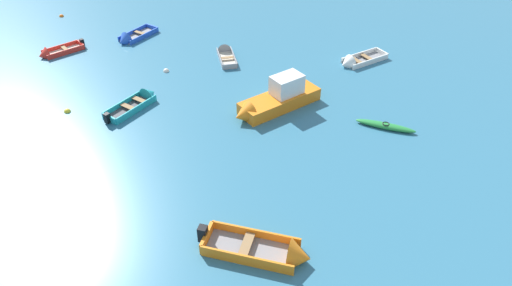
{
  "coord_description": "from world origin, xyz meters",
  "views": [
    {
      "loc": [
        -0.88,
        4.75,
        13.95
      ],
      "look_at": [
        0.0,
        22.96,
        0.15
      ],
      "focal_mm": 32.91,
      "sensor_mm": 36.0,
      "label": 1
    }
  ],
  "objects_px": {
    "rowboat_turquoise_midfield_right": "(140,100)",
    "mooring_buoy_central": "(166,71)",
    "mooring_buoy_between_boats_right": "(62,17)",
    "kayak_green_back_row_left": "(386,126)",
    "rowboat_red_outer_left": "(53,53)",
    "rowboat_grey_far_back": "(225,53)",
    "motor_launch_orange_far_right": "(275,100)",
    "rowboat_orange_cluster_inner": "(275,252)",
    "rowboat_white_distant_center": "(354,62)",
    "rowboat_blue_cluster_outer": "(130,39)",
    "mooring_buoy_near_foreground": "(67,112)"
  },
  "relations": [
    {
      "from": "mooring_buoy_between_boats_right",
      "to": "rowboat_red_outer_left",
      "type": "bearing_deg",
      "value": -78.63
    },
    {
      "from": "rowboat_blue_cluster_outer",
      "to": "mooring_buoy_near_foreground",
      "type": "bearing_deg",
      "value": -102.09
    },
    {
      "from": "rowboat_blue_cluster_outer",
      "to": "motor_launch_orange_far_right",
      "type": "bearing_deg",
      "value": -44.18
    },
    {
      "from": "motor_launch_orange_far_right",
      "to": "mooring_buoy_near_foreground",
      "type": "relative_size",
      "value": 14.33
    },
    {
      "from": "rowboat_red_outer_left",
      "to": "mooring_buoy_central",
      "type": "xyz_separation_m",
      "value": [
        7.62,
        -2.59,
        -0.16
      ]
    },
    {
      "from": "rowboat_red_outer_left",
      "to": "motor_launch_orange_far_right",
      "type": "distance_m",
      "value": 15.71
    },
    {
      "from": "kayak_green_back_row_left",
      "to": "mooring_buoy_between_boats_right",
      "type": "relative_size",
      "value": 8.89
    },
    {
      "from": "rowboat_grey_far_back",
      "to": "rowboat_white_distant_center",
      "type": "height_order",
      "value": "rowboat_white_distant_center"
    },
    {
      "from": "rowboat_orange_cluster_inner",
      "to": "rowboat_grey_far_back",
      "type": "xyz_separation_m",
      "value": [
        -1.92,
        16.73,
        -0.08
      ]
    },
    {
      "from": "rowboat_orange_cluster_inner",
      "to": "rowboat_red_outer_left",
      "type": "xyz_separation_m",
      "value": [
        -13.17,
        17.26,
        -0.07
      ]
    },
    {
      "from": "rowboat_blue_cluster_outer",
      "to": "rowboat_white_distant_center",
      "type": "bearing_deg",
      "value": -15.84
    },
    {
      "from": "rowboat_blue_cluster_outer",
      "to": "rowboat_white_distant_center",
      "type": "relative_size",
      "value": 0.92
    },
    {
      "from": "rowboat_grey_far_back",
      "to": "motor_launch_orange_far_right",
      "type": "xyz_separation_m",
      "value": [
        2.74,
        -6.6,
        0.41
      ]
    },
    {
      "from": "mooring_buoy_near_foreground",
      "to": "kayak_green_back_row_left",
      "type": "bearing_deg",
      "value": -7.94
    },
    {
      "from": "rowboat_orange_cluster_inner",
      "to": "mooring_buoy_near_foreground",
      "type": "xyz_separation_m",
      "value": [
        -10.42,
        10.35,
        -0.23
      ]
    },
    {
      "from": "rowboat_grey_far_back",
      "to": "motor_launch_orange_far_right",
      "type": "distance_m",
      "value": 7.16
    },
    {
      "from": "rowboat_red_outer_left",
      "to": "rowboat_white_distant_center",
      "type": "height_order",
      "value": "rowboat_white_distant_center"
    },
    {
      "from": "rowboat_turquoise_midfield_right",
      "to": "rowboat_orange_cluster_inner",
      "type": "bearing_deg",
      "value": -59.2
    },
    {
      "from": "rowboat_blue_cluster_outer",
      "to": "rowboat_red_outer_left",
      "type": "height_order",
      "value": "rowboat_blue_cluster_outer"
    },
    {
      "from": "kayak_green_back_row_left",
      "to": "mooring_buoy_between_boats_right",
      "type": "xyz_separation_m",
      "value": [
        -20.85,
        15.85,
        -0.14
      ]
    },
    {
      "from": "mooring_buoy_central",
      "to": "mooring_buoy_between_boats_right",
      "type": "height_order",
      "value": "mooring_buoy_central"
    },
    {
      "from": "rowboat_grey_far_back",
      "to": "mooring_buoy_between_boats_right",
      "type": "height_order",
      "value": "rowboat_grey_far_back"
    },
    {
      "from": "rowboat_turquoise_midfield_right",
      "to": "mooring_buoy_between_boats_right",
      "type": "distance_m",
      "value": 15.08
    },
    {
      "from": "rowboat_turquoise_midfield_right",
      "to": "mooring_buoy_between_boats_right",
      "type": "xyz_separation_m",
      "value": [
        -7.92,
        12.83,
        -0.17
      ]
    },
    {
      "from": "rowboat_turquoise_midfield_right",
      "to": "kayak_green_back_row_left",
      "type": "xyz_separation_m",
      "value": [
        12.93,
        -3.02,
        -0.03
      ]
    },
    {
      "from": "mooring_buoy_central",
      "to": "mooring_buoy_between_boats_right",
      "type": "bearing_deg",
      "value": 134.2
    },
    {
      "from": "kayak_green_back_row_left",
      "to": "motor_launch_orange_far_right",
      "type": "xyz_separation_m",
      "value": [
        -5.54,
        2.11,
        0.42
      ]
    },
    {
      "from": "mooring_buoy_near_foreground",
      "to": "rowboat_turquoise_midfield_right",
      "type": "bearing_deg",
      "value": 10.03
    },
    {
      "from": "rowboat_orange_cluster_inner",
      "to": "rowboat_red_outer_left",
      "type": "distance_m",
      "value": 21.71
    },
    {
      "from": "motor_launch_orange_far_right",
      "to": "rowboat_red_outer_left",
      "type": "bearing_deg",
      "value": 152.98
    },
    {
      "from": "mooring_buoy_central",
      "to": "kayak_green_back_row_left",
      "type": "bearing_deg",
      "value": -29.18
    },
    {
      "from": "rowboat_white_distant_center",
      "to": "motor_launch_orange_far_right",
      "type": "xyz_separation_m",
      "value": [
        -5.41,
        -4.89,
        0.41
      ]
    },
    {
      "from": "rowboat_blue_cluster_outer",
      "to": "mooring_buoy_near_foreground",
      "type": "distance_m",
      "value": 9.06
    },
    {
      "from": "mooring_buoy_central",
      "to": "motor_launch_orange_far_right",
      "type": "bearing_deg",
      "value": -35.46
    },
    {
      "from": "rowboat_grey_far_back",
      "to": "mooring_buoy_near_foreground",
      "type": "relative_size",
      "value": 8.36
    },
    {
      "from": "rowboat_orange_cluster_inner",
      "to": "mooring_buoy_between_boats_right",
      "type": "height_order",
      "value": "rowboat_orange_cluster_inner"
    },
    {
      "from": "motor_launch_orange_far_right",
      "to": "kayak_green_back_row_left",
      "type": "bearing_deg",
      "value": -20.89
    },
    {
      "from": "rowboat_blue_cluster_outer",
      "to": "rowboat_turquoise_midfield_right",
      "type": "relative_size",
      "value": 0.98
    },
    {
      "from": "rowboat_turquoise_midfield_right",
      "to": "rowboat_orange_cluster_inner",
      "type": "xyz_separation_m",
      "value": [
        6.58,
        -11.03,
        0.05
      ]
    },
    {
      "from": "motor_launch_orange_far_right",
      "to": "mooring_buoy_between_boats_right",
      "type": "height_order",
      "value": "motor_launch_orange_far_right"
    },
    {
      "from": "motor_launch_orange_far_right",
      "to": "mooring_buoy_central",
      "type": "bearing_deg",
      "value": 144.54
    },
    {
      "from": "mooring_buoy_central",
      "to": "mooring_buoy_near_foreground",
      "type": "xyz_separation_m",
      "value": [
        -4.87,
        -4.31,
        0.0
      ]
    },
    {
      "from": "rowboat_red_outer_left",
      "to": "rowboat_grey_far_back",
      "type": "bearing_deg",
      "value": -2.69
    },
    {
      "from": "rowboat_orange_cluster_inner",
      "to": "rowboat_turquoise_midfield_right",
      "type": "bearing_deg",
      "value": 120.8
    },
    {
      "from": "kayak_green_back_row_left",
      "to": "mooring_buoy_central",
      "type": "height_order",
      "value": "kayak_green_back_row_left"
    },
    {
      "from": "rowboat_white_distant_center",
      "to": "motor_launch_orange_far_right",
      "type": "distance_m",
      "value": 7.31
    },
    {
      "from": "rowboat_red_outer_left",
      "to": "mooring_buoy_central",
      "type": "distance_m",
      "value": 8.05
    },
    {
      "from": "rowboat_turquoise_midfield_right",
      "to": "mooring_buoy_central",
      "type": "relative_size",
      "value": 8.94
    },
    {
      "from": "kayak_green_back_row_left",
      "to": "rowboat_white_distant_center",
      "type": "distance_m",
      "value": 7.01
    },
    {
      "from": "mooring_buoy_central",
      "to": "mooring_buoy_near_foreground",
      "type": "bearing_deg",
      "value": -138.47
    }
  ]
}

